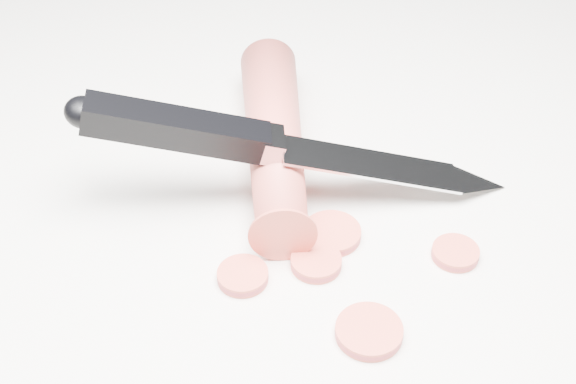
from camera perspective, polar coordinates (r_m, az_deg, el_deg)
ground at (r=0.54m, az=0.85°, el=-1.50°), size 2.40×2.40×0.00m
carrot at (r=0.56m, az=-0.97°, el=3.88°), size 0.13×0.19×0.04m
carrot_slice_0 at (r=0.52m, az=11.82°, el=-4.26°), size 0.03×0.03×0.01m
carrot_slice_1 at (r=0.47m, az=5.78°, el=-9.84°), size 0.04×0.04×0.01m
carrot_slice_2 at (r=0.50m, az=2.01°, el=-5.00°), size 0.03×0.03×0.01m
carrot_slice_3 at (r=0.52m, az=3.13°, el=-2.96°), size 0.04×0.04×0.01m
carrot_slice_4 at (r=0.49m, az=-3.24°, el=-5.97°), size 0.03×0.03×0.01m
kitchen_knife at (r=0.52m, az=0.67°, el=3.44°), size 0.27×0.17×0.09m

